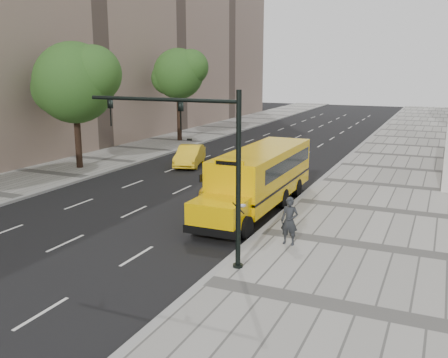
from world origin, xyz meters
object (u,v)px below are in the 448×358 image
at_px(school_bus, 261,174).
at_px(traffic_signal, 202,155).
at_px(tree_b, 76,82).
at_px(taxi_near, 225,182).
at_px(pedestrian, 289,221).
at_px(tree_c, 179,73).
at_px(taxi_far, 190,156).

xyz_separation_m(school_bus, traffic_signal, (0.69, -8.13, 2.33)).
height_order(tree_b, school_bus, tree_b).
relative_size(tree_b, taxi_near, 1.79).
xyz_separation_m(taxi_near, pedestrian, (5.58, -6.21, 0.28)).
distance_m(tree_c, pedestrian, 30.07).
bearing_deg(tree_c, school_bus, -50.91).
bearing_deg(taxi_near, pedestrian, -57.57).
xyz_separation_m(school_bus, taxi_far, (-8.51, 8.21, -1.02)).
bearing_deg(taxi_far, tree_b, -162.08).
bearing_deg(traffic_signal, taxi_near, 109.13).
relative_size(tree_b, traffic_signal, 1.38).
bearing_deg(pedestrian, tree_b, 155.14).
bearing_deg(school_bus, traffic_signal, -85.14).
distance_m(taxi_near, pedestrian, 8.35).
bearing_deg(taxi_near, tree_b, 157.85).
bearing_deg(taxi_far, pedestrian, -65.45).
xyz_separation_m(tree_b, taxi_near, (12.40, -2.77, -5.25)).
bearing_deg(taxi_far, traffic_signal, -77.04).
relative_size(tree_b, tree_c, 1.00).
xyz_separation_m(tree_c, taxi_far, (6.40, -10.14, -5.73)).
height_order(tree_b, tree_c, tree_c).
relative_size(pedestrian, traffic_signal, 0.30).
distance_m(tree_b, taxi_far, 9.40).
bearing_deg(tree_c, pedestrian, -52.55).
xyz_separation_m(tree_c, pedestrian, (17.99, -23.49, -5.35)).
relative_size(tree_c, taxi_far, 1.94).
bearing_deg(school_bus, taxi_near, 156.84).
height_order(school_bus, taxi_near, school_bus).
relative_size(school_bus, pedestrian, 5.95).
xyz_separation_m(tree_b, pedestrian, (17.98, -8.98, -4.96)).
relative_size(school_bus, traffic_signal, 1.81).
distance_m(taxi_near, taxi_far, 9.33).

